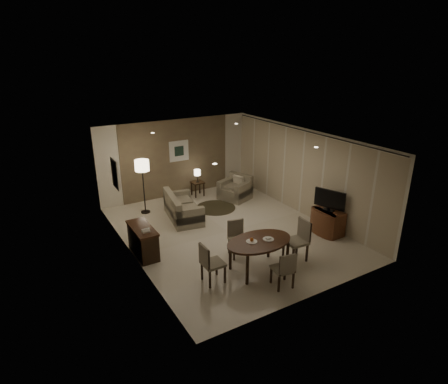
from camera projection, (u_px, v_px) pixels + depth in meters
room_shell at (220, 183)px, 10.58m from camera, size 5.50×7.00×2.70m
taupe_accent at (176, 158)px, 13.07m from camera, size 3.96×0.03×2.70m
curtain_wall at (302, 173)px, 11.54m from camera, size 0.08×6.70×2.58m
curtain_rod at (305, 131)px, 11.08m from camera, size 0.03×6.80×0.03m
art_back_frame at (179, 151)px, 13.01m from camera, size 0.72×0.03×0.72m
art_back_canvas at (179, 151)px, 12.99m from camera, size 0.34×0.01×0.34m
art_left_frame at (115, 174)px, 9.76m from camera, size 0.03×0.60×0.80m
art_left_canvas at (115, 174)px, 9.76m from camera, size 0.01×0.46×0.64m
downlight_nl at (215, 164)px, 7.67m from camera, size 0.10×0.10×0.01m
downlight_nr at (316, 147)px, 9.00m from camera, size 0.10×0.10×0.01m
downlight_fl at (153, 133)px, 10.57m from camera, size 0.10×0.10×0.01m
downlight_fr at (236, 124)px, 11.90m from camera, size 0.10×0.10×0.01m
console_desk at (143, 241)px, 9.42m from camera, size 0.48×1.20×0.75m
telephone at (146, 230)px, 9.03m from camera, size 0.20×0.14×0.09m
tv_cabinet at (328, 222)px, 10.54m from camera, size 0.48×0.90×0.70m
flat_tv at (330, 200)px, 10.30m from camera, size 0.36×0.85×0.60m
dining_table at (259, 255)px, 8.74m from camera, size 1.63×1.02×0.76m
chair_near at (283, 268)px, 8.11m from camera, size 0.49×0.49×0.88m
chair_far at (238, 240)px, 9.32m from camera, size 0.51×0.51×0.90m
chair_left at (213, 263)px, 8.25m from camera, size 0.46×0.46×0.94m
chair_right at (296, 241)px, 9.13m from camera, size 0.53×0.53×1.02m
plate_a at (252, 241)px, 8.55m from camera, size 0.26×0.26×0.02m
plate_b at (268, 239)px, 8.66m from camera, size 0.26×0.26×0.02m
fruit_apple at (252, 239)px, 8.54m from camera, size 0.09×0.09×0.09m
napkin at (268, 238)px, 8.66m from camera, size 0.12×0.08×0.03m
round_rug at (216, 208)px, 12.36m from camera, size 1.31×1.31×0.01m
sofa at (183, 206)px, 11.45m from camera, size 1.82×1.12×0.80m
armchair at (235, 188)px, 12.97m from camera, size 1.17×1.20×0.83m
side_table at (198, 189)px, 13.32m from camera, size 0.41×0.41×0.52m
table_lamp at (197, 175)px, 13.14m from camera, size 0.22×0.22×0.50m
floor_lamp at (144, 187)px, 11.72m from camera, size 0.44×0.44×1.73m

